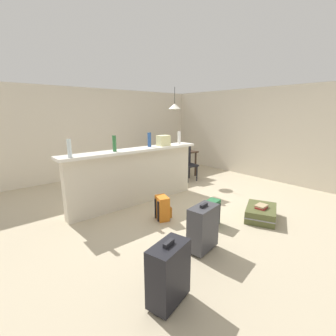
% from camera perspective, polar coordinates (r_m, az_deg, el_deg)
% --- Properties ---
extents(ground_plane, '(13.00, 13.00, 0.05)m').
position_cam_1_polar(ground_plane, '(5.20, 1.66, -7.69)').
color(ground_plane, '#BCAD8E').
extents(wall_back, '(6.60, 0.10, 2.50)m').
position_cam_1_polar(wall_back, '(7.43, -14.37, 8.36)').
color(wall_back, beige).
rests_on(wall_back, ground_plane).
extents(wall_right, '(0.10, 6.00, 2.50)m').
position_cam_1_polar(wall_right, '(7.44, 18.03, 8.13)').
color(wall_right, beige).
rests_on(wall_right, ground_plane).
extents(partition_half_wall, '(2.80, 0.20, 1.09)m').
position_cam_1_polar(partition_half_wall, '(4.83, -7.83, -2.39)').
color(partition_half_wall, beige).
rests_on(partition_half_wall, ground_plane).
extents(bar_countertop, '(2.96, 0.40, 0.05)m').
position_cam_1_polar(bar_countertop, '(4.71, -8.05, 4.29)').
color(bar_countertop, white).
rests_on(bar_countertop, partition_half_wall).
extents(bottle_clear, '(0.07, 0.07, 0.29)m').
position_cam_1_polar(bottle_clear, '(4.06, -22.71, 4.41)').
color(bottle_clear, silver).
rests_on(bottle_clear, bar_countertop).
extents(bottle_green, '(0.07, 0.07, 0.29)m').
position_cam_1_polar(bottle_green, '(4.44, -12.81, 5.78)').
color(bottle_green, '#2D6B38').
rests_on(bottle_green, bar_countertop).
extents(bottle_blue, '(0.07, 0.07, 0.29)m').
position_cam_1_polar(bottle_blue, '(4.95, -4.53, 6.82)').
color(bottle_blue, '#284C89').
rests_on(bottle_blue, bar_countertop).
extents(bottle_white, '(0.07, 0.07, 0.28)m').
position_cam_1_polar(bottle_white, '(5.43, 2.68, 7.36)').
color(bottle_white, silver).
rests_on(bottle_white, bar_countertop).
extents(grocery_bag, '(0.26, 0.18, 0.22)m').
position_cam_1_polar(grocery_bag, '(5.11, -1.12, 6.64)').
color(grocery_bag, beige).
rests_on(grocery_bag, bar_countertop).
extents(dining_table, '(1.10, 0.80, 0.74)m').
position_cam_1_polar(dining_table, '(6.83, 1.82, 3.25)').
color(dining_table, '#332319').
rests_on(dining_table, ground_plane).
extents(dining_chair_near_partition, '(0.44, 0.44, 0.93)m').
position_cam_1_polar(dining_chair_near_partition, '(6.51, 4.60, 1.53)').
color(dining_chair_near_partition, black).
rests_on(dining_chair_near_partition, ground_plane).
extents(dining_chair_far_side, '(0.43, 0.43, 0.93)m').
position_cam_1_polar(dining_chair_far_side, '(7.29, -0.58, 2.85)').
color(dining_chair_far_side, black).
rests_on(dining_chair_far_side, ground_plane).
extents(pendant_lamp, '(0.34, 0.34, 0.62)m').
position_cam_1_polar(pendant_lamp, '(6.65, 1.60, 14.65)').
color(pendant_lamp, black).
extents(suitcase_flat_olive, '(0.89, 0.74, 0.22)m').
position_cam_1_polar(suitcase_flat_olive, '(4.54, 21.50, -10.04)').
color(suitcase_flat_olive, '#51562D').
rests_on(suitcase_flat_olive, ground_plane).
extents(suitcase_upright_charcoal, '(0.47, 0.31, 0.67)m').
position_cam_1_polar(suitcase_upright_charcoal, '(3.30, 8.43, -14.04)').
color(suitcase_upright_charcoal, '#38383D').
rests_on(suitcase_upright_charcoal, ground_plane).
extents(backpack_green, '(0.31, 0.29, 0.42)m').
position_cam_1_polar(backpack_green, '(4.08, 10.41, -10.58)').
color(backpack_green, '#286B3D').
rests_on(backpack_green, ground_plane).
extents(backpack_orange, '(0.30, 0.32, 0.42)m').
position_cam_1_polar(backpack_orange, '(4.19, -1.30, -9.69)').
color(backpack_orange, orange).
rests_on(backpack_orange, ground_plane).
extents(suitcase_upright_black, '(0.49, 0.35, 0.67)m').
position_cam_1_polar(suitcase_upright_black, '(2.49, 0.16, -24.04)').
color(suitcase_upright_black, black).
rests_on(suitcase_upright_black, ground_plane).
extents(book_stack, '(0.25, 0.20, 0.05)m').
position_cam_1_polar(book_stack, '(4.45, 21.60, -8.62)').
color(book_stack, '#AD2D2D').
rests_on(book_stack, suitcase_flat_olive).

